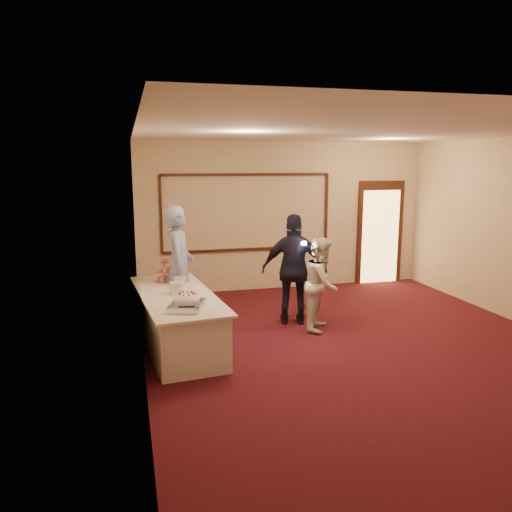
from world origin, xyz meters
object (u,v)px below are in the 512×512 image
at_px(buffet_table, 177,320).
at_px(tart, 189,296).
at_px(man, 179,268).
at_px(woman, 322,284).
at_px(pavlova_tray, 187,302).
at_px(plate_stack_a, 176,288).
at_px(plate_stack_b, 180,282).
at_px(cupcake_stand, 164,272).
at_px(guest, 295,270).

relative_size(buffet_table, tart, 9.74).
xyz_separation_m(man, woman, (2.15, -0.54, -0.25)).
xyz_separation_m(tart, woman, (2.13, 0.47, -0.07)).
xyz_separation_m(pavlova_tray, plate_stack_a, (-0.06, 0.76, -0.01)).
relative_size(plate_stack_b, tart, 0.65).
xyz_separation_m(buffet_table, cupcake_stand, (-0.11, 0.79, 0.53)).
relative_size(buffet_table, man, 1.35).
bearing_deg(man, woman, -94.85).
relative_size(plate_stack_a, tart, 0.73).
height_order(buffet_table, pavlova_tray, pavlova_tray).
bearing_deg(cupcake_stand, woman, -14.21).
relative_size(plate_stack_b, guest, 0.10).
bearing_deg(woman, tart, 134.01).
xyz_separation_m(buffet_table, plate_stack_a, (0.00, -0.01, 0.46)).
height_order(tart, woman, woman).
height_order(buffet_table, woman, woman).
bearing_deg(buffet_table, tart, -63.55).
relative_size(man, woman, 1.34).
relative_size(plate_stack_a, man, 0.10).
distance_m(cupcake_stand, guest, 2.06).
bearing_deg(guest, buffet_table, 32.40).
xyz_separation_m(plate_stack_a, tart, (0.14, -0.28, -0.06)).
relative_size(tart, woman, 0.19).
height_order(cupcake_stand, plate_stack_a, cupcake_stand).
bearing_deg(pavlova_tray, buffet_table, 94.47).
distance_m(plate_stack_b, guest, 1.87).
distance_m(buffet_table, plate_stack_b, 0.59).
bearing_deg(man, plate_stack_b, -175.95).
height_order(buffet_table, cupcake_stand, cupcake_stand).
bearing_deg(buffet_table, plate_stack_a, -62.88).
bearing_deg(plate_stack_a, plate_stack_b, 77.30).
distance_m(pavlova_tray, guest, 2.30).
bearing_deg(pavlova_tray, man, 87.64).
distance_m(plate_stack_a, guest, 2.02).
height_order(pavlova_tray, plate_stack_a, pavlova_tray).
height_order(man, woman, man).
height_order(buffet_table, guest, guest).
xyz_separation_m(buffet_table, tart, (0.14, -0.29, 0.41)).
height_order(plate_stack_b, woman, woman).
height_order(plate_stack_a, tart, plate_stack_a).
bearing_deg(woman, cupcake_stand, 107.24).
distance_m(pavlova_tray, man, 1.51).
relative_size(cupcake_stand, plate_stack_a, 2.03).
height_order(plate_stack_a, man, man).
relative_size(buffet_table, plate_stack_b, 15.07).
distance_m(cupcake_stand, man, 0.24).
bearing_deg(woman, guest, 72.98).
bearing_deg(plate_stack_a, pavlova_tray, -85.77).
bearing_deg(plate_stack_b, pavlova_tray, -91.43).
distance_m(pavlova_tray, tart, 0.49).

